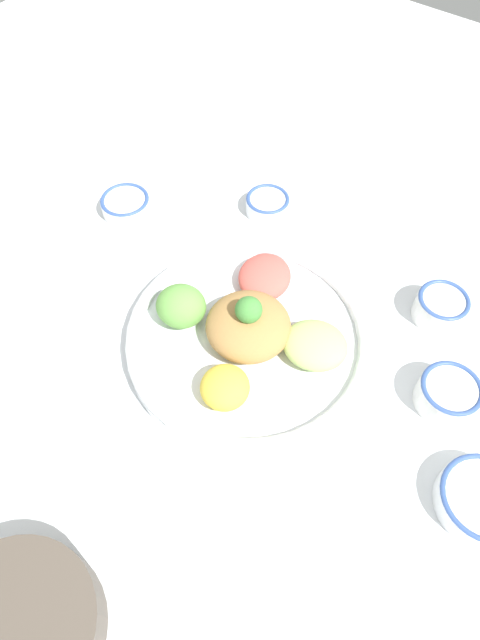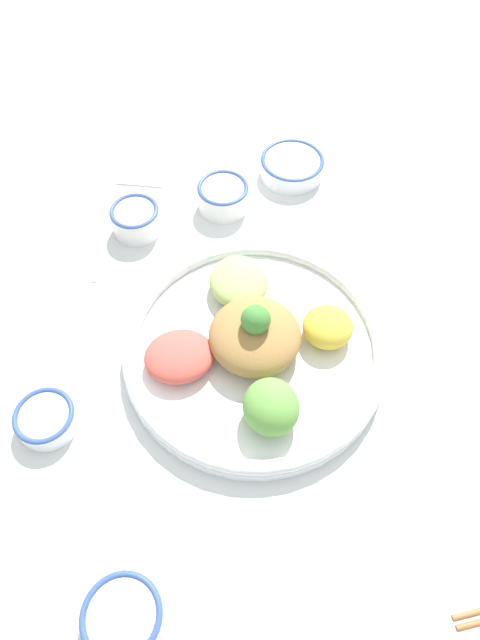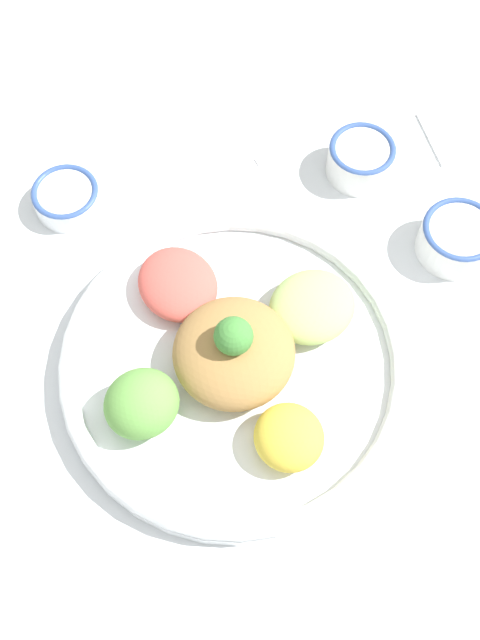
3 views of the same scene
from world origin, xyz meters
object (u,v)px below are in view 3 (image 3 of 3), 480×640
Objects in this scene: serving_spoon_extra at (420,112)px; rice_bowl_plain at (66,197)px; serving_spoon_main at (256,162)px; salad_platter at (230,361)px; rice_bowl_blue at (361,158)px; sauce_bowl_red at (457,238)px.

rice_bowl_plain is at bearing -87.61° from serving_spoon_extra.
serving_spoon_extra is (-0.04, 0.47, -0.02)m from rice_bowl_plain.
rice_bowl_plain reaches higher than serving_spoon_main.
serving_spoon_main is at bearing 160.32° from salad_platter.
serving_spoon_extra is at bearing 122.79° from rice_bowl_blue.
rice_bowl_blue is at bearing -31.80° from serving_spoon_main.
serving_spoon_extra is (-0.07, 0.11, -0.02)m from rice_bowl_blue.
sauce_bowl_red reaches higher than rice_bowl_plain.
sauce_bowl_red is 0.65× the size of serving_spoon_extra.
salad_platter is 0.31m from sauce_bowl_red.
salad_platter reaches higher than serving_spoon_extra.
rice_bowl_blue is (-0.23, 0.22, -0.00)m from salad_platter.
sauce_bowl_red is 0.16m from rice_bowl_blue.
rice_bowl_plain is at bearing -111.11° from sauce_bowl_red.
rice_bowl_blue is 0.36m from rice_bowl_plain.
rice_bowl_blue is at bearing -151.21° from sauce_bowl_red.
rice_bowl_blue is at bearing 84.91° from rice_bowl_plain.
rice_bowl_plain is 0.47m from serving_spoon_extra.
salad_platter is at bearing 28.92° from rice_bowl_plain.
salad_platter is at bearing -72.77° from sauce_bowl_red.
serving_spoon_extra is at bearing -6.29° from serving_spoon_main.
sauce_bowl_red is at bearing -55.29° from serving_spoon_main.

